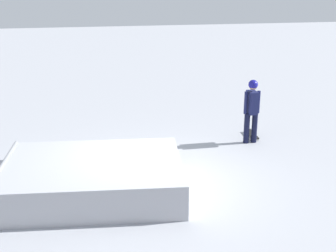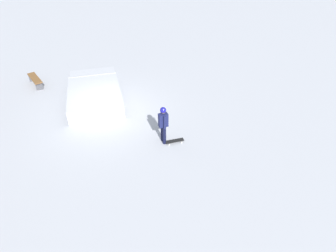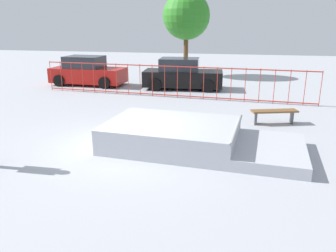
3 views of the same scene
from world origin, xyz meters
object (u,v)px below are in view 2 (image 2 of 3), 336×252
(park_bench, at_px, (35,80))
(skater, at_px, (163,122))
(skate_ramp, at_px, (95,93))
(skateboard, at_px, (175,141))

(park_bench, bearing_deg, skater, -144.30)
(skater, distance_m, park_bench, 8.97)
(skate_ramp, height_order, park_bench, skate_ramp)
(skater, bearing_deg, park_bench, 123.57)
(skate_ramp, relative_size, skateboard, 6.94)
(skater, height_order, skateboard, skater)
(skate_ramp, xyz_separation_m, skater, (-4.69, -2.25, 0.69))
(skate_ramp, xyz_separation_m, skateboard, (-4.89, -2.68, -0.24))
(skater, xyz_separation_m, park_bench, (7.26, 5.22, -0.65))
(skate_ramp, height_order, skateboard, skate_ramp)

